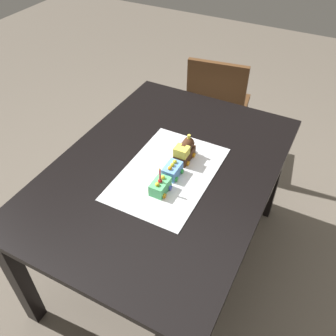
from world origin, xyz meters
The scene contains 8 objects.
ground_plane centered at (0.00, 0.00, 0.00)m, with size 8.00×8.00×0.00m, color #6B6054.
dining_table centered at (0.00, 0.00, 0.63)m, with size 1.40×1.00×0.74m.
chair centered at (-1.03, -0.11, 0.47)m, with size 0.45×0.45×0.86m.
cake_board centered at (0.03, 0.04, 0.74)m, with size 0.60×0.40×0.00m, color silver.
cake_locomotive centered at (-0.10, 0.06, 0.79)m, with size 0.14×0.08×0.12m.
cake_car_hopper_sky_blue centered at (0.03, 0.06, 0.77)m, with size 0.10×0.08×0.07m.
cake_car_caboose_mint_green centered at (0.15, 0.06, 0.77)m, with size 0.10×0.08×0.07m.
birthday_candle centered at (0.15, 0.06, 0.85)m, with size 0.01×0.01×0.07m.
Camera 1 is at (1.13, 0.61, 1.89)m, focal length 38.64 mm.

